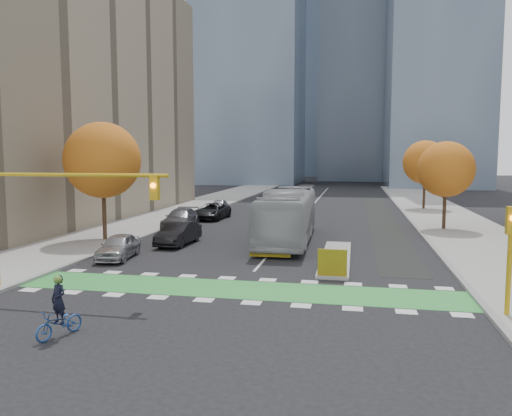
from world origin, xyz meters
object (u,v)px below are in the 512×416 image
at_px(tree_west, 103,160).
at_px(parked_car_a, 118,246).
at_px(tree_east_far, 425,162).
at_px(parked_car_e, 219,206).
at_px(tree_east_near, 446,169).
at_px(hazard_board, 332,263).
at_px(parked_car_c, 181,219).
at_px(parked_car_b, 178,233).
at_px(bus, 288,215).
at_px(parked_car_d, 212,211).
at_px(traffic_signal_east, 510,244).
at_px(cyclist, 59,317).
at_px(traffic_signal_west, 46,200).

bearing_deg(tree_west, parked_car_a, -55.25).
relative_size(tree_east_far, parked_car_e, 1.91).
bearing_deg(tree_west, tree_east_near, 22.62).
distance_m(tree_west, parked_car_e, 19.72).
bearing_deg(hazard_board, tree_west, 154.01).
height_order(parked_car_c, parked_car_e, parked_car_c).
bearing_deg(parked_car_b, hazard_board, -32.46).
relative_size(bus, parked_car_d, 2.44).
bearing_deg(traffic_signal_east, parked_car_b, 144.35).
bearing_deg(parked_car_d, parked_car_e, 100.84).
distance_m(tree_east_far, parked_car_a, 37.87).
bearing_deg(parked_car_a, parked_car_c, 85.66).
height_order(cyclist, parked_car_b, cyclist).
bearing_deg(tree_east_far, parked_car_c, -138.59).
distance_m(hazard_board, traffic_signal_west, 13.23).
distance_m(parked_car_b, parked_car_e, 19.33).
distance_m(tree_east_far, parked_car_c, 29.01).
height_order(parked_car_a, parked_car_b, parked_car_b).
bearing_deg(parked_car_a, traffic_signal_east, -28.44).
relative_size(tree_east_far, parked_car_c, 1.41).
bearing_deg(traffic_signal_east, bus, 123.90).
relative_size(traffic_signal_east, parked_car_c, 0.75).
bearing_deg(bus, cyclist, -105.46).
bearing_deg(parked_car_c, tree_west, -117.42).
xyz_separation_m(hazard_board, tree_east_near, (8.00, 17.80, 4.06)).
distance_m(traffic_signal_west, parked_car_a, 7.94).
height_order(tree_west, parked_car_b, tree_west).
relative_size(hazard_board, parked_car_e, 0.35).
relative_size(tree_east_near, bus, 0.54).
bearing_deg(traffic_signal_east, parked_car_c, 134.93).
distance_m(hazard_board, tree_east_near, 19.93).
bearing_deg(hazard_board, tree_east_near, 65.80).
xyz_separation_m(tree_west, tree_east_near, (24.00, 10.00, -0.75)).
distance_m(parked_car_a, parked_car_c, 12.37).
relative_size(bus, parked_car_a, 3.12).
height_order(cyclist, bus, bus).
distance_m(parked_car_b, parked_car_c, 7.77).
relative_size(tree_east_far, parked_car_b, 1.65).
height_order(hazard_board, parked_car_d, parked_car_d).
bearing_deg(parked_car_a, cyclist, -79.33).
xyz_separation_m(tree_east_near, parked_car_a, (-20.31, -15.31, -4.15)).
bearing_deg(tree_east_near, traffic_signal_east, -93.81).
height_order(hazard_board, tree_west, tree_west).
bearing_deg(hazard_board, traffic_signal_west, -158.45).
relative_size(parked_car_a, parked_car_b, 0.90).
xyz_separation_m(tree_west, tree_east_far, (24.50, 26.00, -0.38)).
height_order(traffic_signal_west, parked_car_e, traffic_signal_west).
distance_m(bus, parked_car_a, 11.75).
distance_m(bus, parked_car_e, 19.03).
xyz_separation_m(hazard_board, tree_east_far, (8.50, 33.80, 4.44)).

